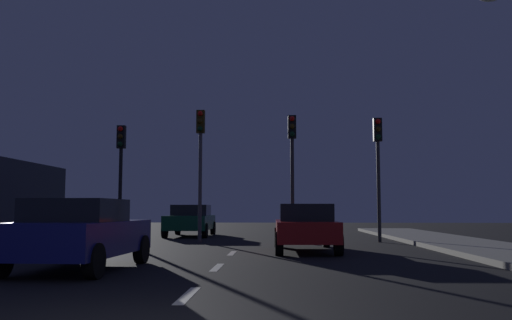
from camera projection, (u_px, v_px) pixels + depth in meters
ground_plane at (220, 265)px, 12.18m from camera, size 80.00×80.00×0.00m
lane_stripe_second at (188, 295)px, 7.80m from camera, size 0.16×1.60×0.01m
lane_stripe_third at (217, 267)px, 11.58m from camera, size 0.16×1.60×0.01m
lane_stripe_fourth at (232, 253)px, 15.36m from camera, size 0.16×1.60×0.01m
traffic_signal_far_left at (121, 159)px, 21.23m from camera, size 0.32×0.38×4.53m
traffic_signal_center_left at (200, 149)px, 21.14m from camera, size 0.32×0.38×5.12m
traffic_signal_center_right at (292, 153)px, 20.99m from camera, size 0.32×0.38×4.89m
traffic_signal_far_right at (378, 155)px, 20.85m from camera, size 0.32×0.38×4.76m
car_stopped_ahead at (305, 227)px, 16.21m from camera, size 1.85×4.46×1.40m
car_adjacent_lane at (79, 233)px, 11.15m from camera, size 2.12×4.08×1.45m
car_oncoming_far at (191, 220)px, 25.50m from camera, size 2.04×4.51×1.46m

